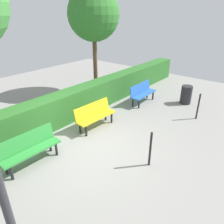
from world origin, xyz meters
name	(u,v)px	position (x,y,z in m)	size (l,w,h in m)	color
ground_plane	(87,149)	(0.00, 0.00, 0.00)	(18.60, 18.60, 0.00)	gray
bench_blue	(142,92)	(-4.04, -0.66, 0.48)	(1.53, 0.49, 0.86)	blue
bench_yellow	(95,114)	(-1.12, -0.74, 0.48)	(1.55, 0.54, 0.86)	yellow
bench_green	(29,148)	(1.39, -0.69, 0.48)	(1.60, 0.50, 0.86)	#2D8C38
hedge_row	(75,103)	(-1.26, -1.91, 0.54)	(14.60, 0.70, 1.08)	#2D6B28
tree_near	(94,15)	(-3.85, -3.28, 3.54)	(2.32, 2.32, 4.71)	brown
railing_post_near	(198,107)	(-4.02, 1.79, 0.50)	(0.06, 0.06, 1.00)	black
railing_post_mid	(150,149)	(-0.55, 1.79, 0.50)	(0.06, 0.06, 1.00)	black
trash_bin	(186,95)	(-5.19, 0.87, 0.40)	(0.47, 0.47, 0.79)	#262628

